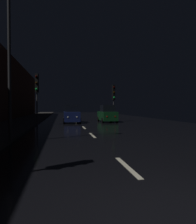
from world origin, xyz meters
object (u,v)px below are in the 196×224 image
streetlamp_overhead (18,42)px  car_approaching_headlights (72,115)px  car_parked_right_far (107,114)px  traffic_light_far_right (114,95)px  traffic_light_far_left (37,87)px

streetlamp_overhead → car_approaching_headlights: 13.78m
car_parked_right_far → traffic_light_far_right: bearing=-94.7°
traffic_light_far_left → car_approaching_headlights: bearing=135.7°
traffic_light_far_right → streetlamp_overhead: (-8.62, -13.07, 1.90)m
traffic_light_far_left → car_parked_right_far: traffic_light_far_left is taller
traffic_light_far_left → car_parked_right_far: bearing=120.5°
streetlamp_overhead → car_parked_right_far: 15.87m
traffic_light_far_left → car_parked_right_far: 9.11m
traffic_light_far_left → traffic_light_far_right: bearing=118.3°
traffic_light_far_right → streetlamp_overhead: streetlamp_overhead is taller
car_approaching_headlights → traffic_light_far_right: bearing=94.5°
traffic_light_far_left → car_approaching_headlights: traffic_light_far_left is taller
traffic_light_far_right → car_approaching_headlights: bearing=-90.8°
traffic_light_far_left → streetlamp_overhead: bearing=10.4°
streetlamp_overhead → car_approaching_headlights: size_ratio=1.92×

